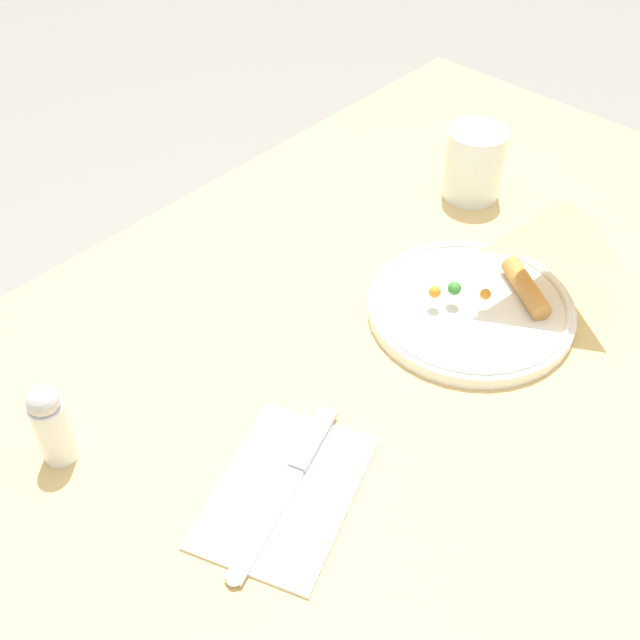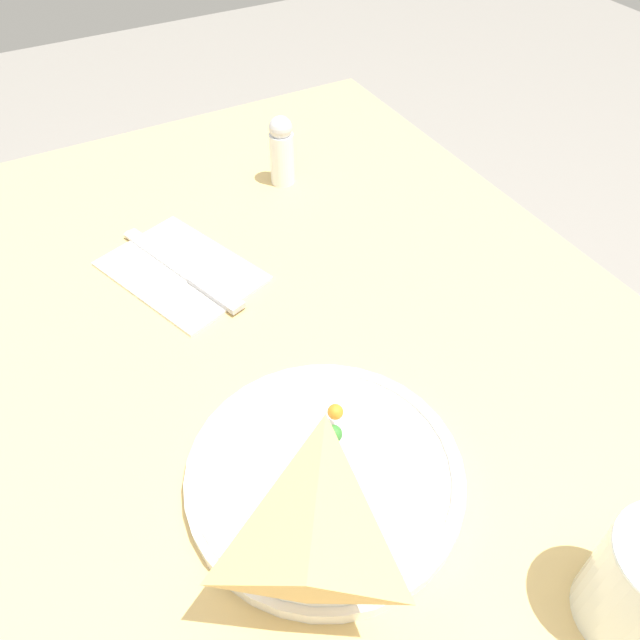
{
  "view_description": "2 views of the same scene",
  "coord_description": "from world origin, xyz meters",
  "px_view_note": "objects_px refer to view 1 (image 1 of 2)",
  "views": [
    {
      "loc": [
        0.56,
        0.39,
        1.36
      ],
      "look_at": [
        0.08,
        -0.06,
        0.74
      ],
      "focal_mm": 45.0,
      "sensor_mm": 36.0,
      "label": 1
    },
    {
      "loc": [
        -0.34,
        0.19,
        1.2
      ],
      "look_at": [
        0.04,
        -0.02,
        0.77
      ],
      "focal_mm": 35.0,
      "sensor_mm": 36.0,
      "label": 2
    }
  ],
  "objects_px": {
    "milk_glass": "(474,165)",
    "plate_pizza": "(472,305)",
    "salt_shaker": "(51,424)",
    "napkin_folded": "(285,492)",
    "dining_table": "(394,385)",
    "butter_knife": "(290,480)"
  },
  "relations": [
    {
      "from": "milk_glass",
      "to": "napkin_folded",
      "type": "distance_m",
      "value": 0.57
    },
    {
      "from": "milk_glass",
      "to": "plate_pizza",
      "type": "bearing_deg",
      "value": 35.31
    },
    {
      "from": "dining_table",
      "to": "plate_pizza",
      "type": "height_order",
      "value": "plate_pizza"
    },
    {
      "from": "napkin_folded",
      "to": "butter_knife",
      "type": "relative_size",
      "value": 1.04
    },
    {
      "from": "dining_table",
      "to": "napkin_folded",
      "type": "height_order",
      "value": "napkin_folded"
    },
    {
      "from": "plate_pizza",
      "to": "napkin_folded",
      "type": "bearing_deg",
      "value": 2.61
    },
    {
      "from": "dining_table",
      "to": "butter_knife",
      "type": "xyz_separation_m",
      "value": [
        0.24,
        0.05,
        0.1
      ]
    },
    {
      "from": "milk_glass",
      "to": "salt_shaker",
      "type": "relative_size",
      "value": 1.01
    },
    {
      "from": "napkin_folded",
      "to": "butter_knife",
      "type": "height_order",
      "value": "butter_knife"
    },
    {
      "from": "salt_shaker",
      "to": "dining_table",
      "type": "bearing_deg",
      "value": 159.44
    },
    {
      "from": "dining_table",
      "to": "salt_shaker",
      "type": "height_order",
      "value": "salt_shaker"
    },
    {
      "from": "plate_pizza",
      "to": "milk_glass",
      "type": "xyz_separation_m",
      "value": [
        -0.21,
        -0.15,
        0.04
      ]
    },
    {
      "from": "napkin_folded",
      "to": "salt_shaker",
      "type": "bearing_deg",
      "value": -58.58
    },
    {
      "from": "milk_glass",
      "to": "salt_shaker",
      "type": "bearing_deg",
      "value": -2.96
    },
    {
      "from": "plate_pizza",
      "to": "butter_knife",
      "type": "height_order",
      "value": "plate_pizza"
    },
    {
      "from": "dining_table",
      "to": "plate_pizza",
      "type": "distance_m",
      "value": 0.14
    },
    {
      "from": "dining_table",
      "to": "plate_pizza",
      "type": "relative_size",
      "value": 5.02
    },
    {
      "from": "napkin_folded",
      "to": "dining_table",
      "type": "bearing_deg",
      "value": -166.95
    },
    {
      "from": "dining_table",
      "to": "salt_shaker",
      "type": "bearing_deg",
      "value": -20.56
    },
    {
      "from": "milk_glass",
      "to": "napkin_folded",
      "type": "xyz_separation_m",
      "value": [
        0.54,
        0.16,
        -0.05
      ]
    },
    {
      "from": "salt_shaker",
      "to": "napkin_folded",
      "type": "bearing_deg",
      "value": 121.42
    },
    {
      "from": "salt_shaker",
      "to": "plate_pizza",
      "type": "bearing_deg",
      "value": 158.19
    }
  ]
}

